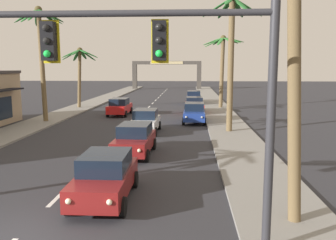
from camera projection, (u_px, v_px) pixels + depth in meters
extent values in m
plane|color=#2D2D33|center=(15.00, 240.00, 9.97)|extent=(220.00, 220.00, 0.00)
cube|color=gray|center=(226.00, 125.00, 29.25)|extent=(3.20, 110.00, 0.14)
cube|color=gray|center=(39.00, 123.00, 30.17)|extent=(3.20, 110.00, 0.14)
cube|color=silver|center=(58.00, 197.00, 13.27)|extent=(0.16, 2.00, 0.01)
cube|color=silver|center=(90.00, 165.00, 17.48)|extent=(0.16, 2.00, 0.01)
cube|color=silver|center=(109.00, 146.00, 21.69)|extent=(0.16, 2.00, 0.01)
cube|color=silver|center=(122.00, 133.00, 25.91)|extent=(0.16, 2.00, 0.01)
cube|color=silver|center=(132.00, 124.00, 30.12)|extent=(0.16, 2.00, 0.01)
cube|color=silver|center=(139.00, 117.00, 34.33)|extent=(0.16, 2.00, 0.01)
cube|color=silver|center=(145.00, 111.00, 38.55)|extent=(0.16, 2.00, 0.01)
cube|color=silver|center=(149.00, 107.00, 42.76)|extent=(0.16, 2.00, 0.01)
cube|color=silver|center=(153.00, 103.00, 46.98)|extent=(0.16, 2.00, 0.01)
cube|color=silver|center=(156.00, 100.00, 51.19)|extent=(0.16, 2.00, 0.01)
cube|color=silver|center=(158.00, 98.00, 55.40)|extent=(0.16, 2.00, 0.01)
cube|color=silver|center=(161.00, 95.00, 59.62)|extent=(0.16, 2.00, 0.01)
cube|color=silver|center=(162.00, 94.00, 63.83)|extent=(0.16, 2.00, 0.01)
cube|color=silver|center=(164.00, 92.00, 68.04)|extent=(0.16, 2.00, 0.01)
cube|color=silver|center=(166.00, 90.00, 72.26)|extent=(0.16, 2.00, 0.01)
cube|color=silver|center=(167.00, 89.00, 76.47)|extent=(0.16, 2.00, 0.01)
cylinder|color=#2D2D33|center=(271.00, 125.00, 8.68)|extent=(0.22, 0.22, 6.69)
cylinder|color=#2D2D33|center=(48.00, 14.00, 8.61)|extent=(10.71, 0.16, 0.16)
cube|color=black|center=(159.00, 41.00, 8.53)|extent=(0.32, 0.26, 0.92)
sphere|color=black|center=(159.00, 27.00, 8.35)|extent=(0.17, 0.17, 0.17)
sphere|color=black|center=(159.00, 40.00, 8.39)|extent=(0.17, 0.17, 0.17)
sphere|color=#1EE54C|center=(159.00, 54.00, 8.43)|extent=(0.17, 0.17, 0.17)
cube|color=yellow|center=(160.00, 41.00, 8.69)|extent=(0.42, 0.03, 1.04)
cube|color=black|center=(49.00, 41.00, 8.69)|extent=(0.32, 0.26, 0.92)
sphere|color=black|center=(46.00, 28.00, 8.50)|extent=(0.17, 0.17, 0.17)
sphere|color=black|center=(46.00, 41.00, 8.55)|extent=(0.17, 0.17, 0.17)
sphere|color=#1EE54C|center=(47.00, 54.00, 8.59)|extent=(0.17, 0.17, 0.17)
cube|color=yellow|center=(51.00, 42.00, 8.85)|extent=(0.42, 0.03, 1.04)
cube|color=maroon|center=(105.00, 181.00, 12.88)|extent=(1.80, 4.32, 0.72)
cube|color=black|center=(105.00, 162.00, 12.93)|extent=(1.62, 2.22, 0.64)
cylinder|color=black|center=(122.00, 207.00, 11.49)|extent=(0.23, 0.64, 0.64)
cylinder|color=black|center=(69.00, 206.00, 11.58)|extent=(0.23, 0.64, 0.64)
cylinder|color=black|center=(135.00, 179.00, 14.30)|extent=(0.23, 0.64, 0.64)
cylinder|color=black|center=(92.00, 179.00, 14.38)|extent=(0.23, 0.64, 0.64)
sphere|color=#F9EFC6|center=(109.00, 202.00, 10.70)|extent=(0.18, 0.18, 0.18)
sphere|color=#F9EFC6|center=(68.00, 201.00, 10.76)|extent=(0.18, 0.18, 0.18)
cube|color=red|center=(132.00, 163.00, 14.97)|extent=(0.24, 0.06, 0.20)
cube|color=red|center=(101.00, 163.00, 15.04)|extent=(0.24, 0.06, 0.20)
cube|color=maroon|center=(135.00, 143.00, 19.47)|extent=(1.89, 4.35, 0.72)
cube|color=black|center=(135.00, 130.00, 19.52)|extent=(1.67, 2.25, 0.64)
cylinder|color=black|center=(147.00, 156.00, 18.05)|extent=(0.24, 0.65, 0.64)
cylinder|color=black|center=(113.00, 155.00, 18.20)|extent=(0.24, 0.65, 0.64)
cylinder|color=black|center=(154.00, 144.00, 20.85)|extent=(0.24, 0.65, 0.64)
cylinder|color=black|center=(124.00, 143.00, 21.00)|extent=(0.24, 0.65, 0.64)
sphere|color=#F9EFC6|center=(139.00, 151.00, 17.27)|extent=(0.18, 0.18, 0.18)
sphere|color=#F9EFC6|center=(114.00, 150.00, 17.38)|extent=(0.18, 0.18, 0.18)
cube|color=red|center=(152.00, 134.00, 21.53)|extent=(0.24, 0.07, 0.20)
cube|color=red|center=(130.00, 133.00, 21.64)|extent=(0.24, 0.07, 0.20)
cube|color=silver|center=(145.00, 123.00, 26.08)|extent=(1.82, 4.32, 0.72)
cube|color=black|center=(146.00, 114.00, 26.13)|extent=(1.63, 2.22, 0.64)
cylinder|color=black|center=(155.00, 132.00, 24.67)|extent=(0.23, 0.64, 0.64)
cylinder|color=black|center=(130.00, 132.00, 24.79)|extent=(0.23, 0.64, 0.64)
cylinder|color=black|center=(159.00, 125.00, 27.47)|extent=(0.23, 0.64, 0.64)
cylinder|color=black|center=(137.00, 125.00, 27.59)|extent=(0.23, 0.64, 0.64)
sphere|color=#F9EFC6|center=(150.00, 127.00, 23.88)|extent=(0.18, 0.18, 0.18)
sphere|color=#F9EFC6|center=(132.00, 127.00, 23.97)|extent=(0.18, 0.18, 0.18)
cube|color=red|center=(158.00, 118.00, 28.15)|extent=(0.24, 0.06, 0.20)
cube|color=red|center=(141.00, 118.00, 28.24)|extent=(0.24, 0.06, 0.20)
cube|color=red|center=(120.00, 108.00, 35.43)|extent=(1.84, 4.33, 0.72)
cube|color=black|center=(119.00, 102.00, 35.18)|extent=(1.64, 2.23, 0.64)
cylinder|color=black|center=(114.00, 110.00, 36.95)|extent=(0.23, 0.64, 0.64)
cylinder|color=black|center=(131.00, 110.00, 36.81)|extent=(0.23, 0.64, 0.64)
cylinder|color=black|center=(108.00, 114.00, 34.15)|extent=(0.23, 0.64, 0.64)
cylinder|color=black|center=(126.00, 114.00, 34.01)|extent=(0.23, 0.64, 0.64)
sphere|color=#B2B2AD|center=(118.00, 105.00, 37.60)|extent=(0.18, 0.18, 0.18)
sphere|color=#B2B2AD|center=(130.00, 105.00, 37.51)|extent=(0.18, 0.18, 0.18)
cube|color=red|center=(108.00, 110.00, 33.33)|extent=(0.24, 0.06, 0.20)
cube|color=red|center=(122.00, 110.00, 33.23)|extent=(0.24, 0.06, 0.20)
cube|color=red|center=(194.00, 107.00, 36.64)|extent=(1.90, 4.36, 0.72)
cube|color=black|center=(194.00, 100.00, 36.69)|extent=(1.67, 2.25, 0.64)
cylinder|color=black|center=(204.00, 112.00, 35.27)|extent=(0.24, 0.65, 0.64)
cylinder|color=black|center=(186.00, 112.00, 35.31)|extent=(0.24, 0.65, 0.64)
cylinder|color=black|center=(202.00, 109.00, 38.07)|extent=(0.24, 0.65, 0.64)
cylinder|color=black|center=(185.00, 109.00, 38.12)|extent=(0.24, 0.65, 0.64)
sphere|color=#B2B2AD|center=(202.00, 109.00, 34.47)|extent=(0.18, 0.18, 0.18)
sphere|color=#B2B2AD|center=(189.00, 109.00, 34.50)|extent=(0.18, 0.18, 0.18)
cube|color=red|center=(200.00, 104.00, 38.75)|extent=(0.24, 0.07, 0.20)
cube|color=red|center=(187.00, 104.00, 38.78)|extent=(0.24, 0.07, 0.20)
cube|color=navy|center=(194.00, 99.00, 45.78)|extent=(1.83, 4.33, 0.72)
cube|color=black|center=(194.00, 93.00, 45.83)|extent=(1.63, 2.22, 0.64)
cylinder|color=black|center=(201.00, 103.00, 44.37)|extent=(0.23, 0.64, 0.64)
cylinder|color=black|center=(187.00, 103.00, 44.50)|extent=(0.23, 0.64, 0.64)
cylinder|color=black|center=(200.00, 101.00, 47.17)|extent=(0.23, 0.64, 0.64)
cylinder|color=black|center=(187.00, 101.00, 47.30)|extent=(0.23, 0.64, 0.64)
sphere|color=#B2B2AD|center=(199.00, 100.00, 43.59)|extent=(0.18, 0.18, 0.18)
sphere|color=#B2B2AD|center=(189.00, 100.00, 43.68)|extent=(0.18, 0.18, 0.18)
cube|color=red|center=(199.00, 97.00, 47.85)|extent=(0.24, 0.06, 0.20)
cube|color=red|center=(189.00, 97.00, 47.95)|extent=(0.24, 0.06, 0.20)
cube|color=navy|center=(194.00, 115.00, 30.79)|extent=(1.85, 4.34, 0.72)
cube|color=black|center=(194.00, 106.00, 30.84)|extent=(1.65, 2.23, 0.64)
cylinder|color=black|center=(205.00, 121.00, 29.37)|extent=(0.23, 0.64, 0.64)
cylinder|color=black|center=(184.00, 121.00, 29.51)|extent=(0.23, 0.64, 0.64)
cylinder|color=black|center=(204.00, 117.00, 32.17)|extent=(0.23, 0.64, 0.64)
cylinder|color=black|center=(185.00, 116.00, 32.31)|extent=(0.23, 0.64, 0.64)
sphere|color=#B2B2AD|center=(202.00, 117.00, 28.59)|extent=(0.18, 0.18, 0.18)
sphere|color=#B2B2AD|center=(186.00, 117.00, 28.69)|extent=(0.18, 0.18, 0.18)
cube|color=red|center=(202.00, 110.00, 32.85)|extent=(0.24, 0.07, 0.20)
cube|color=red|center=(187.00, 110.00, 32.96)|extent=(0.24, 0.07, 0.20)
cylinder|color=brown|center=(42.00, 68.00, 30.21)|extent=(0.57, 0.39, 9.31)
ellipsoid|color=#236028|center=(50.00, 17.00, 29.71)|extent=(2.00, 0.73, 1.30)
ellipsoid|color=#236028|center=(51.00, 16.00, 30.01)|extent=(2.01, 1.35, 1.09)
ellipsoid|color=#236028|center=(47.00, 17.00, 30.49)|extent=(1.12, 2.07, 1.10)
ellipsoid|color=#236028|center=(37.00, 18.00, 30.45)|extent=(1.29, 1.92, 1.29)
ellipsoid|color=#236028|center=(27.00, 15.00, 29.80)|extent=(2.13, 0.73, 1.02)
ellipsoid|color=#236028|center=(26.00, 16.00, 29.27)|extent=(1.95, 1.18, 1.29)
ellipsoid|color=#236028|center=(30.00, 15.00, 28.80)|extent=(1.16, 1.92, 1.35)
ellipsoid|color=#236028|center=(33.00, 15.00, 28.66)|extent=(0.47, 1.99, 1.27)
ellipsoid|color=#236028|center=(42.00, 13.00, 28.74)|extent=(1.65, 1.90, 0.93)
sphere|color=#4C4223|center=(38.00, 10.00, 29.53)|extent=(0.60, 0.60, 0.60)
cylinder|color=brown|center=(79.00, 80.00, 40.81)|extent=(0.68, 0.37, 6.53)
ellipsoid|color=#236028|center=(89.00, 54.00, 40.16)|extent=(2.23, 0.71, 1.04)
ellipsoid|color=#236028|center=(88.00, 55.00, 41.06)|extent=(1.73, 1.75, 1.33)
ellipsoid|color=#236028|center=(83.00, 54.00, 41.41)|extent=(0.51, 2.17, 1.14)
ellipsoid|color=#236028|center=(77.00, 55.00, 41.20)|extent=(1.59, 1.84, 1.35)
ellipsoid|color=#236028|center=(71.00, 55.00, 40.37)|extent=(2.11, 0.57, 1.28)
ellipsoid|color=#236028|center=(71.00, 54.00, 39.73)|extent=(1.91, 1.75, 1.05)
ellipsoid|color=#236028|center=(76.00, 52.00, 39.27)|extent=(0.62, 2.29, 0.81)
ellipsoid|color=#236028|center=(83.00, 51.00, 39.41)|extent=(1.71, 2.08, 0.61)
sphere|color=#4C4223|center=(80.00, 50.00, 40.32)|extent=(0.60, 0.60, 0.60)
cylinder|color=brown|center=(294.00, 81.00, 10.32)|extent=(0.81, 0.38, 8.68)
cylinder|color=brown|center=(231.00, 68.00, 25.38)|extent=(0.46, 0.42, 9.33)
ellipsoid|color=#236028|center=(247.00, 7.00, 24.50)|extent=(2.12, 0.86, 1.46)
ellipsoid|color=#236028|center=(238.00, 8.00, 25.69)|extent=(1.36, 2.17, 1.21)
ellipsoid|color=#236028|center=(225.00, 8.00, 25.76)|extent=(1.20, 2.18, 1.27)
ellipsoid|color=#236028|center=(217.00, 7.00, 25.00)|extent=(2.18, 0.73, 1.37)
ellipsoid|color=#236028|center=(229.00, 1.00, 23.69)|extent=(1.08, 2.34, 0.95)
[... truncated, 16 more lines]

